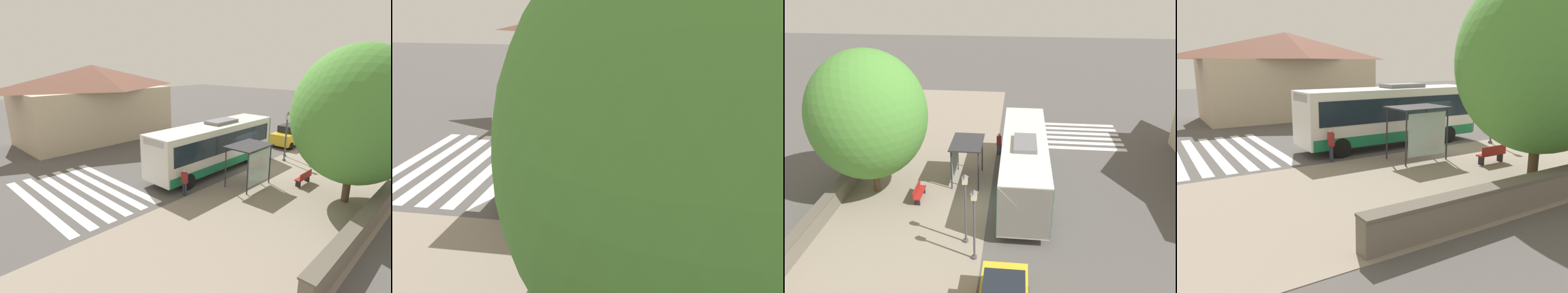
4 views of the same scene
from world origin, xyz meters
The scene contains 12 objects.
ground_plane centered at (0.00, 0.00, 0.00)m, with size 120.00×120.00×0.00m, color #514F4C.
sidewalk_plaza centered at (-4.50, 0.00, 0.01)m, with size 9.00×44.00×0.02m.
crosswalk_stripes centered at (5.00, 10.70, 0.00)m, with size 9.00×5.25×0.01m.
background_building centered at (16.41, 3.12, 3.69)m, with size 7.57×14.34×7.18m.
bus centered at (1.86, 2.11, 1.82)m, with size 2.65×10.72×3.50m.
bus_shelter centered at (-1.74, 2.88, 2.18)m, with size 1.89×2.74×2.62m.
pedestrian centered at (0.17, 6.66, 0.96)m, with size 0.34×0.22×1.64m.
bench centered at (-4.05, 0.34, 0.47)m, with size 0.40×1.59×0.88m.
street_lamp_near centered at (-0.31, -4.29, 2.21)m, with size 0.28×0.28×3.69m.
street_lamp_far centered at (-0.86, -3.16, 2.26)m, with size 0.28×0.28×3.78m.
shade_tree centered at (-6.78, 1.07, 4.80)m, with size 6.55×6.55×8.41m.
parked_car_behind_bus centered at (1.14, -7.78, 0.92)m, with size 1.92×3.92×1.88m.
Camera 4 is at (-16.00, 14.20, 4.69)m, focal length 35.00 mm.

